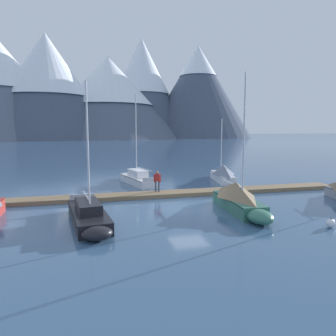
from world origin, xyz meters
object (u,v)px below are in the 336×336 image
(sailboat_mid_dock_starboard, at_px, (239,198))
(mooring_buoy_channel_marker, at_px, (331,223))
(sailboat_far_berth, at_px, (222,173))
(sailboat_mid_dock_port, at_px, (136,178))
(sailboat_second_berth, at_px, (89,215))
(person_on_dock, at_px, (157,180))

(sailboat_mid_dock_starboard, height_order, mooring_buoy_channel_marker, sailboat_mid_dock_starboard)
(sailboat_mid_dock_starboard, bearing_deg, sailboat_far_berth, 71.81)
(sailboat_mid_dock_port, height_order, mooring_buoy_channel_marker, sailboat_mid_dock_port)
(sailboat_mid_dock_starboard, relative_size, sailboat_far_berth, 1.34)
(sailboat_mid_dock_port, bearing_deg, sailboat_far_berth, -4.96)
(sailboat_mid_dock_starboard, distance_m, sailboat_far_berth, 12.13)
(sailboat_mid_dock_port, distance_m, sailboat_far_berth, 8.90)
(sailboat_second_berth, bearing_deg, sailboat_mid_dock_port, 70.74)
(sailboat_second_berth, height_order, sailboat_far_berth, sailboat_second_berth)
(sailboat_mid_dock_port, relative_size, mooring_buoy_channel_marker, 15.54)
(sailboat_mid_dock_starboard, bearing_deg, mooring_buoy_channel_marker, -53.88)
(sailboat_second_berth, distance_m, sailboat_mid_dock_starboard, 9.59)
(sailboat_second_berth, xyz_separation_m, mooring_buoy_channel_marker, (12.80, -3.85, -0.26))
(sailboat_second_berth, height_order, sailboat_mid_dock_port, sailboat_mid_dock_port)
(sailboat_second_berth, distance_m, mooring_buoy_channel_marker, 13.37)
(sailboat_mid_dock_port, distance_m, sailboat_mid_dock_starboard, 13.30)
(sailboat_second_berth, distance_m, sailboat_mid_dock_port, 13.63)
(sailboat_far_berth, xyz_separation_m, mooring_buoy_channel_marker, (-0.56, -15.95, -0.61))
(sailboat_second_berth, relative_size, sailboat_mid_dock_port, 0.91)
(sailboat_second_berth, bearing_deg, sailboat_mid_dock_starboard, 3.41)
(person_on_dock, xyz_separation_m, mooring_buoy_channel_marker, (7.43, -10.61, -1.02))
(mooring_buoy_channel_marker, bearing_deg, sailboat_far_berth, 87.99)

